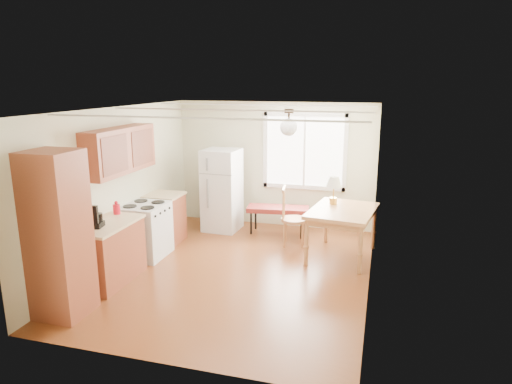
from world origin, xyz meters
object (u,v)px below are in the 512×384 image
at_px(dining_table, 343,215).
at_px(bench, 278,210).
at_px(refrigerator, 222,190).
at_px(chair, 289,212).

bearing_deg(dining_table, bench, 154.71).
bearing_deg(refrigerator, chair, -16.58).
relative_size(bench, dining_table, 0.83).
xyz_separation_m(bench, chair, (0.32, -0.54, 0.13)).
distance_m(refrigerator, chair, 1.55).
height_order(bench, dining_table, dining_table).
xyz_separation_m(bench, dining_table, (1.29, -0.86, 0.25)).
bearing_deg(chair, bench, 113.05).
bearing_deg(dining_table, chair, 170.05).
bearing_deg(dining_table, refrigerator, 169.25).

